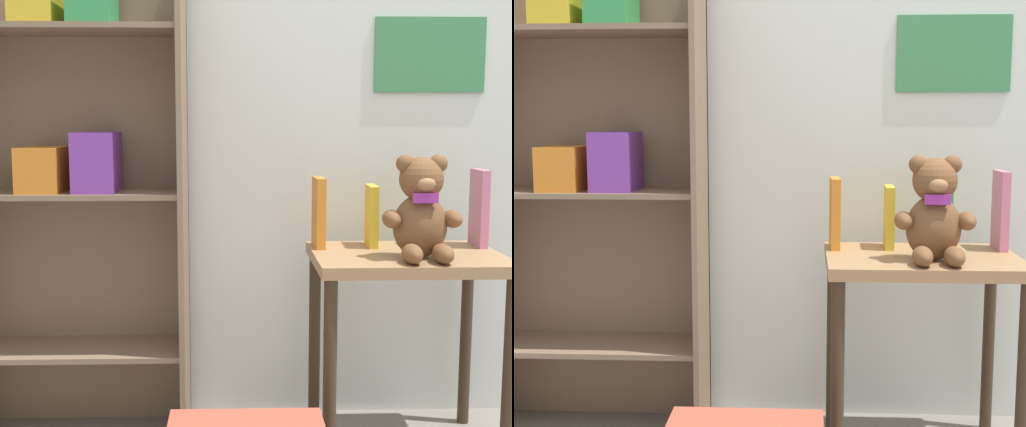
# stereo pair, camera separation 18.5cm
# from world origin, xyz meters

# --- Properties ---
(wall_back) EXTENTS (4.80, 0.07, 2.50)m
(wall_back) POSITION_xyz_m (0.00, 1.52, 1.25)
(wall_back) COLOR silver
(wall_back) RESTS_ON ground_plane
(bookshelf_side) EXTENTS (0.75, 0.28, 1.65)m
(bookshelf_side) POSITION_xyz_m (-1.00, 1.37, 0.92)
(bookshelf_side) COLOR #7F664C
(bookshelf_side) RESTS_ON ground_plane
(display_table) EXTENTS (0.59, 0.46, 0.65)m
(display_table) POSITION_xyz_m (0.07, 1.17, 0.54)
(display_table) COLOR #9E754C
(display_table) RESTS_ON ground_plane
(teddy_bear) EXTENTS (0.24, 0.22, 0.31)m
(teddy_bear) POSITION_xyz_m (0.09, 1.09, 0.79)
(teddy_bear) COLOR brown
(teddy_bear) RESTS_ON display_table
(book_standing_orange) EXTENTS (0.03, 0.13, 0.23)m
(book_standing_orange) POSITION_xyz_m (-0.19, 1.29, 0.77)
(book_standing_orange) COLOR orange
(book_standing_orange) RESTS_ON display_table
(book_standing_yellow) EXTENTS (0.03, 0.13, 0.20)m
(book_standing_yellow) POSITION_xyz_m (-0.02, 1.30, 0.75)
(book_standing_yellow) COLOR gold
(book_standing_yellow) RESTS_ON display_table
(book_standing_green) EXTENTS (0.04, 0.10, 0.19)m
(book_standing_green) POSITION_xyz_m (0.16, 1.30, 0.74)
(book_standing_green) COLOR #33934C
(book_standing_green) RESTS_ON display_table
(book_standing_pink) EXTENTS (0.03, 0.13, 0.25)m
(book_standing_pink) POSITION_xyz_m (0.34, 1.29, 0.78)
(book_standing_pink) COLOR #D17093
(book_standing_pink) RESTS_ON display_table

